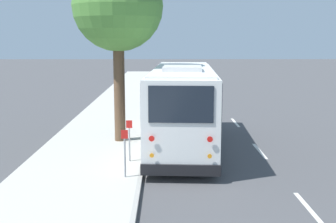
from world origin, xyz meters
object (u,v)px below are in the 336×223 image
at_px(parked_sedan_gray, 166,69).
at_px(sign_post_near, 125,153).
at_px(shuttle_bus, 183,103).
at_px(parked_sedan_blue, 170,97).
at_px(parked_sedan_silver, 166,78).
at_px(parked_sedan_maroon, 169,85).
at_px(parked_sedan_navy, 168,74).
at_px(street_tree, 118,1).
at_px(sign_post_far, 129,140).

distance_m(parked_sedan_gray, sign_post_near, 43.28).
bearing_deg(shuttle_bus, parked_sedan_blue, 5.00).
relative_size(parked_sedan_silver, sign_post_near, 2.73).
distance_m(parked_sedan_maroon, parked_sedan_silver, 6.72).
bearing_deg(parked_sedan_maroon, shuttle_bus, -174.78).
bearing_deg(parked_sedan_navy, shuttle_bus, -178.19).
xyz_separation_m(parked_sedan_navy, street_tree, (-30.82, 2.34, 5.53)).
relative_size(parked_sedan_maroon, sign_post_far, 3.17).
bearing_deg(shuttle_bus, parked_sedan_maroon, 4.39).
bearing_deg(parked_sedan_blue, sign_post_far, 169.77).
xyz_separation_m(parked_sedan_blue, sign_post_far, (-14.09, 1.68, 0.35)).
height_order(parked_sedan_maroon, parked_sedan_navy, parked_sedan_maroon).
height_order(shuttle_bus, parked_sedan_navy, shuttle_bus).
relative_size(shuttle_bus, parked_sedan_gray, 2.22).
relative_size(parked_sedan_silver, sign_post_far, 2.80).
xyz_separation_m(sign_post_near, sign_post_far, (1.81, -0.00, -0.02)).
height_order(parked_sedan_silver, sign_post_near, sign_post_near).
xyz_separation_m(parked_sedan_maroon, sign_post_far, (-21.35, 1.65, 0.31)).
distance_m(shuttle_bus, parked_sedan_maroon, 18.81).
bearing_deg(parked_sedan_maroon, sign_post_near, 179.96).
distance_m(parked_sedan_silver, sign_post_near, 29.91).
relative_size(parked_sedan_maroon, parked_sedan_silver, 1.13).
xyz_separation_m(parked_sedan_blue, parked_sedan_silver, (13.97, 0.21, 0.03)).
distance_m(parked_sedan_silver, parked_sedan_navy, 6.09).
bearing_deg(shuttle_bus, sign_post_near, 158.32).
bearing_deg(parked_sedan_silver, sign_post_far, 175.04).
bearing_deg(parked_sedan_navy, sign_post_far, 178.34).
bearing_deg(sign_post_far, parked_sedan_gray, -2.03).
distance_m(parked_sedan_blue, parked_sedan_maroon, 7.26).
height_order(parked_sedan_silver, street_tree, street_tree).
xyz_separation_m(parked_sedan_navy, sign_post_near, (-35.96, 1.67, 0.34)).
relative_size(parked_sedan_blue, street_tree, 0.52).
distance_m(parked_sedan_navy, street_tree, 31.40).
height_order(parked_sedan_silver, sign_post_far, sign_post_far).
bearing_deg(shuttle_bus, parked_sedan_silver, 4.48).
height_order(parked_sedan_blue, sign_post_near, sign_post_near).
height_order(sign_post_near, sign_post_far, sign_post_near).
distance_m(parked_sedan_navy, parked_sedan_gray, 7.29).
distance_m(parked_sedan_maroon, sign_post_far, 21.42).
relative_size(shuttle_bus, parked_sedan_silver, 2.24).
bearing_deg(parked_sedan_maroon, parked_sedan_silver, 5.58).
xyz_separation_m(parked_sedan_blue, parked_sedan_navy, (20.06, 0.00, 0.03)).
bearing_deg(parked_sedan_gray, parked_sedan_blue, -177.58).
height_order(shuttle_bus, street_tree, street_tree).
xyz_separation_m(street_tree, sign_post_far, (-3.33, -0.67, -5.21)).
relative_size(sign_post_near, sign_post_far, 1.03).
height_order(parked_sedan_gray, street_tree, street_tree).
xyz_separation_m(parked_sedan_maroon, parked_sedan_gray, (20.10, 0.18, -0.00)).
height_order(parked_sedan_gray, sign_post_far, sign_post_far).
relative_size(parked_sedan_maroon, parked_sedan_navy, 1.14).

